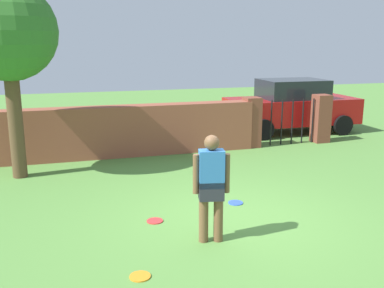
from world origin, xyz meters
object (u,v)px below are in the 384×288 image
(tree, at_px, (7,34))
(frisbee_blue, at_px, (236,203))
(frisbee_red, at_px, (155,221))
(person, at_px, (211,184))
(frisbee_orange, at_px, (140,276))
(car, at_px, (291,106))

(tree, height_order, frisbee_blue, tree)
(frisbee_red, bearing_deg, person, -55.40)
(frisbee_orange, bearing_deg, car, 50.52)
(frisbee_red, relative_size, frisbee_blue, 1.00)
(tree, xyz_separation_m, frisbee_orange, (1.80, -4.94, -3.05))
(tree, relative_size, frisbee_blue, 15.31)
(tree, relative_size, frisbee_red, 15.31)
(frisbee_orange, bearing_deg, frisbee_blue, 44.30)
(tree, bearing_deg, person, -54.56)
(tree, distance_m, frisbee_red, 5.04)
(frisbee_red, height_order, frisbee_blue, same)
(frisbee_orange, distance_m, frisbee_red, 1.77)
(car, bearing_deg, person, 54.29)
(frisbee_red, bearing_deg, frisbee_blue, 14.19)
(tree, distance_m, frisbee_orange, 6.08)
(car, height_order, frisbee_orange, car)
(person, bearing_deg, tree, 136.18)
(frisbee_orange, height_order, frisbee_blue, same)
(person, xyz_separation_m, frisbee_red, (-0.66, 0.95, -0.89))
(tree, relative_size, car, 0.98)
(tree, distance_m, person, 5.61)
(tree, distance_m, frisbee_blue, 5.75)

